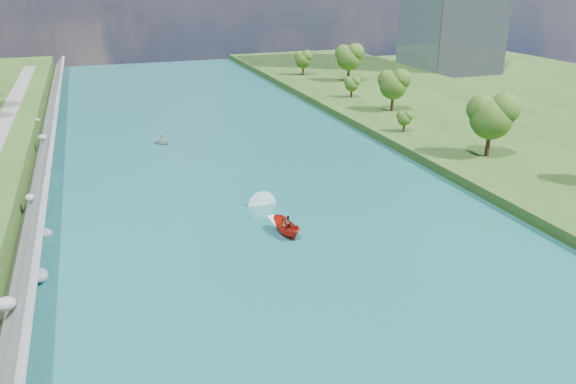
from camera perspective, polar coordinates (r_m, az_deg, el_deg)
name	(u,v)px	position (r m, az deg, el deg)	size (l,w,h in m)	color
ground	(299,255)	(57.77, 1.10, -6.46)	(260.00, 260.00, 0.00)	#2D5119
river_water	(246,189)	(75.14, -4.26, 0.30)	(55.00, 240.00, 0.10)	#1A645F
berm_east	(543,148)	(99.26, 24.51, 4.08)	(44.00, 240.00, 1.50)	#2D5119
riprap_bank	(34,204)	(71.92, -24.36, -1.11)	(4.92, 236.00, 4.30)	slate
trees_east	(441,102)	(101.67, 15.28, 8.80)	(16.96, 140.13, 11.06)	#2E5115
motorboat	(282,224)	(62.67, -0.58, -3.22)	(3.60, 19.24, 2.05)	red
raft	(162,142)	(97.12, -12.68, 4.97)	(3.41, 3.44, 1.54)	gray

